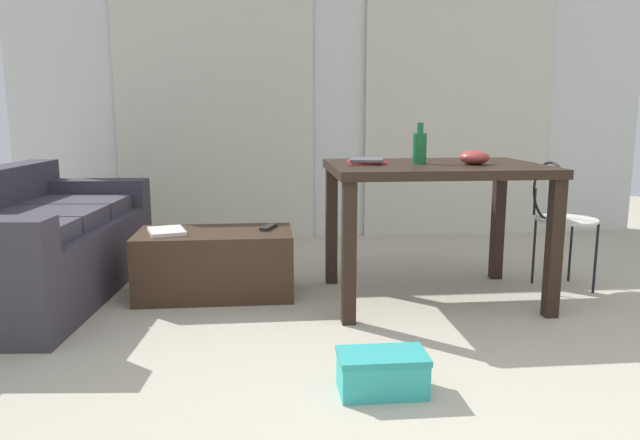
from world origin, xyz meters
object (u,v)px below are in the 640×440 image
object	(u,v)px
wire_chair	(558,210)
shoebox	(382,373)
couch	(33,246)
coffee_table	(215,263)
bowl	(474,157)
craft_table	(434,184)
magazine	(167,231)
bottle_near	(420,147)
tv_remote_primary	(268,227)
book_stack	(366,161)

from	to	relation	value
wire_chair	shoebox	distance (m)	1.90
couch	coffee_table	bearing A→B (deg)	-4.73
coffee_table	bowl	bearing A→B (deg)	-10.04
coffee_table	craft_table	xyz separation A→B (m)	(1.27, -0.20, 0.49)
bowl	magazine	size ratio (longest dim) A/B	0.67
bottle_near	couch	bearing A→B (deg)	172.84
bottle_near	magazine	size ratio (longest dim) A/B	0.92
tv_remote_primary	bowl	bearing A→B (deg)	5.92
craft_table	wire_chair	bearing A→B (deg)	7.88
wire_chair	book_stack	world-z (taller)	book_stack
craft_table	bowl	distance (m)	0.26
wire_chair	magazine	world-z (taller)	wire_chair
craft_table	bowl	world-z (taller)	bowl
tv_remote_primary	bottle_near	bearing A→B (deg)	5.11
magazine	tv_remote_primary	bearing A→B (deg)	-9.15
tv_remote_primary	craft_table	bearing A→B (deg)	6.48
couch	craft_table	size ratio (longest dim) A/B	1.54
couch	shoebox	size ratio (longest dim) A/B	5.31
couch	wire_chair	xyz separation A→B (m)	(3.15, -0.17, 0.19)
coffee_table	craft_table	distance (m)	1.37
shoebox	craft_table	bearing A→B (deg)	65.57
coffee_table	craft_table	world-z (taller)	craft_table
shoebox	bowl	bearing A→B (deg)	56.24
tv_remote_primary	shoebox	size ratio (longest dim) A/B	0.51
bowl	couch	bearing A→B (deg)	172.18
tv_remote_primary	magazine	size ratio (longest dim) A/B	0.70
coffee_table	bowl	xyz separation A→B (m)	(1.47, -0.26, 0.64)
coffee_table	wire_chair	size ratio (longest dim) A/B	1.15
wire_chair	bottle_near	size ratio (longest dim) A/B	3.43
wire_chair	book_stack	distance (m)	1.24
magazine	coffee_table	bearing A→B (deg)	-11.45
coffee_table	shoebox	bearing A→B (deg)	-61.42
craft_table	shoebox	bearing A→B (deg)	-114.43
coffee_table	couch	bearing A→B (deg)	175.27
bowl	magazine	distance (m)	1.81
tv_remote_primary	magazine	bearing A→B (deg)	-151.78
craft_table	bowl	xyz separation A→B (m)	(0.21, -0.07, 0.15)
craft_table	shoebox	distance (m)	1.41
magazine	craft_table	bearing A→B (deg)	-22.67
book_stack	craft_table	bearing A→B (deg)	-9.15
craft_table	book_stack	world-z (taller)	book_stack
couch	bowl	bearing A→B (deg)	-7.82
craft_table	shoebox	xyz separation A→B (m)	(-0.53, -1.16, -0.60)
couch	bowl	world-z (taller)	bowl
coffee_table	bottle_near	world-z (taller)	bottle_near
magazine	shoebox	xyz separation A→B (m)	(1.01, -1.33, -0.32)
book_stack	magazine	size ratio (longest dim) A/B	1.12
wire_chair	tv_remote_primary	xyz separation A→B (m)	(-1.76, 0.13, -0.10)
coffee_table	shoebox	size ratio (longest dim) A/B	2.63
couch	shoebox	xyz separation A→B (m)	(1.81, -1.45, -0.22)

